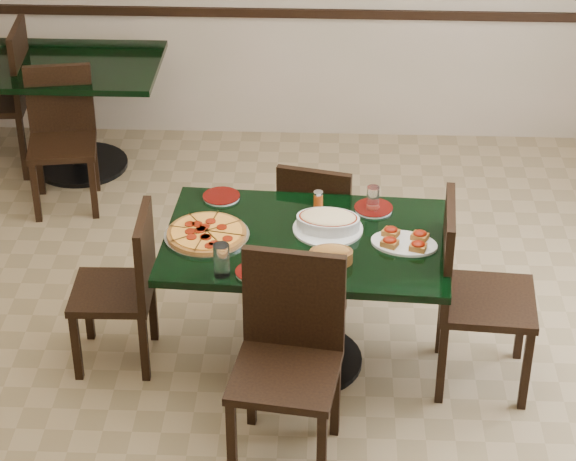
{
  "coord_description": "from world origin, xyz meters",
  "views": [
    {
      "loc": [
        0.08,
        -4.46,
        3.58
      ],
      "look_at": [
        -0.11,
        0.0,
        0.86
      ],
      "focal_mm": 70.0,
      "sensor_mm": 36.0,
      "label": 1
    }
  ],
  "objects_px": {
    "chair_left": "(127,282)",
    "back_chair_left": "(5,89)",
    "main_table": "(306,269)",
    "chair_far": "(318,224)",
    "back_table": "(74,95)",
    "lasagna_casserole": "(328,222)",
    "bruschetta_platter": "(404,241)",
    "pepperoni_pizza": "(207,233)",
    "back_chair_near": "(62,130)",
    "bread_basket": "(331,255)",
    "chair_right": "(469,285)",
    "chair_near": "(289,348)"
  },
  "relations": [
    {
      "from": "lasagna_casserole",
      "to": "chair_near",
      "type": "bearing_deg",
      "value": -97.95
    },
    {
      "from": "main_table",
      "to": "pepperoni_pizza",
      "type": "xyz_separation_m",
      "value": [
        -0.48,
        -0.01,
        0.2
      ]
    },
    {
      "from": "back_table",
      "to": "chair_left",
      "type": "height_order",
      "value": "chair_left"
    },
    {
      "from": "chair_far",
      "to": "lasagna_casserole",
      "type": "distance_m",
      "value": 0.62
    },
    {
      "from": "chair_near",
      "to": "chair_far",
      "type": "bearing_deg",
      "value": 93.3
    },
    {
      "from": "chair_right",
      "to": "pepperoni_pizza",
      "type": "xyz_separation_m",
      "value": [
        -1.26,
        0.08,
        0.21
      ]
    },
    {
      "from": "bruschetta_platter",
      "to": "main_table",
      "type": "bearing_deg",
      "value": -170.81
    },
    {
      "from": "lasagna_casserole",
      "to": "pepperoni_pizza",
      "type": "bearing_deg",
      "value": -166.51
    },
    {
      "from": "chair_right",
      "to": "bread_basket",
      "type": "bearing_deg",
      "value": 104.64
    },
    {
      "from": "back_table",
      "to": "chair_right",
      "type": "bearing_deg",
      "value": -42.4
    },
    {
      "from": "chair_left",
      "to": "bruschetta_platter",
      "type": "xyz_separation_m",
      "value": [
        1.35,
        -0.04,
        0.3
      ]
    },
    {
      "from": "main_table",
      "to": "back_table",
      "type": "xyz_separation_m",
      "value": [
        -1.57,
        2.07,
        -0.04
      ]
    },
    {
      "from": "main_table",
      "to": "bruschetta_platter",
      "type": "xyz_separation_m",
      "value": [
        0.47,
        -0.04,
        0.21
      ]
    },
    {
      "from": "back_table",
      "to": "chair_far",
      "type": "distance_m",
      "value": 2.19
    },
    {
      "from": "back_table",
      "to": "bruschetta_platter",
      "type": "xyz_separation_m",
      "value": [
        2.04,
        -2.11,
        0.25
      ]
    },
    {
      "from": "bread_basket",
      "to": "main_table",
      "type": "bearing_deg",
      "value": 115.23
    },
    {
      "from": "main_table",
      "to": "bruschetta_platter",
      "type": "height_order",
      "value": "bruschetta_platter"
    },
    {
      "from": "chair_left",
      "to": "back_chair_left",
      "type": "xyz_separation_m",
      "value": [
        -1.13,
        2.07,
        0.08
      ]
    },
    {
      "from": "chair_far",
      "to": "chair_left",
      "type": "height_order",
      "value": "chair_left"
    },
    {
      "from": "pepperoni_pizza",
      "to": "lasagna_casserole",
      "type": "relative_size",
      "value": 1.21
    },
    {
      "from": "chair_left",
      "to": "back_chair_left",
      "type": "relative_size",
      "value": 0.86
    },
    {
      "from": "back_table",
      "to": "chair_near",
      "type": "xyz_separation_m",
      "value": [
        1.51,
        -2.68,
        0.03
      ]
    },
    {
      "from": "back_table",
      "to": "pepperoni_pizza",
      "type": "bearing_deg",
      "value": -62.15
    },
    {
      "from": "back_table",
      "to": "back_chair_left",
      "type": "height_order",
      "value": "back_chair_left"
    },
    {
      "from": "chair_right",
      "to": "chair_left",
      "type": "xyz_separation_m",
      "value": [
        -1.67,
        0.09,
        -0.08
      ]
    },
    {
      "from": "pepperoni_pizza",
      "to": "bread_basket",
      "type": "relative_size",
      "value": 1.93
    },
    {
      "from": "back_table",
      "to": "lasagna_casserole",
      "type": "relative_size",
      "value": 3.33
    },
    {
      "from": "chair_far",
      "to": "back_chair_left",
      "type": "xyz_separation_m",
      "value": [
        -2.07,
        1.47,
        0.09
      ]
    },
    {
      "from": "back_table",
      "to": "back_chair_left",
      "type": "bearing_deg",
      "value": -179.87
    },
    {
      "from": "chair_right",
      "to": "back_chair_left",
      "type": "bearing_deg",
      "value": 56.83
    },
    {
      "from": "chair_far",
      "to": "pepperoni_pizza",
      "type": "xyz_separation_m",
      "value": [
        -0.53,
        -0.6,
        0.3
      ]
    },
    {
      "from": "back_table",
      "to": "bruschetta_platter",
      "type": "distance_m",
      "value": 2.94
    },
    {
      "from": "main_table",
      "to": "chair_far",
      "type": "bearing_deg",
      "value": 88.71
    },
    {
      "from": "back_chair_left",
      "to": "bruschetta_platter",
      "type": "bearing_deg",
      "value": 45.28
    },
    {
      "from": "chair_left",
      "to": "chair_right",
      "type": "bearing_deg",
      "value": 85.98
    },
    {
      "from": "chair_near",
      "to": "pepperoni_pizza",
      "type": "bearing_deg",
      "value": 133.12
    },
    {
      "from": "back_table",
      "to": "back_chair_near",
      "type": "distance_m",
      "value": 0.44
    },
    {
      "from": "main_table",
      "to": "chair_right",
      "type": "distance_m",
      "value": 0.79
    },
    {
      "from": "pepperoni_pizza",
      "to": "lasagna_casserole",
      "type": "distance_m",
      "value": 0.59
    },
    {
      "from": "bread_basket",
      "to": "bruschetta_platter",
      "type": "height_order",
      "value": "bread_basket"
    },
    {
      "from": "chair_near",
      "to": "bread_basket",
      "type": "distance_m",
      "value": 0.5
    },
    {
      "from": "bruschetta_platter",
      "to": "back_chair_near",
      "type": "bearing_deg",
      "value": 155.02
    },
    {
      "from": "main_table",
      "to": "pepperoni_pizza",
      "type": "relative_size",
      "value": 3.42
    },
    {
      "from": "pepperoni_pizza",
      "to": "bruschetta_platter",
      "type": "distance_m",
      "value": 0.94
    },
    {
      "from": "back_chair_near",
      "to": "pepperoni_pizza",
      "type": "distance_m",
      "value": 1.98
    },
    {
      "from": "back_chair_left",
      "to": "chair_near",
      "type": "bearing_deg",
      "value": 31.83
    },
    {
      "from": "back_table",
      "to": "lasagna_casserole",
      "type": "bearing_deg",
      "value": -49.86
    },
    {
      "from": "chair_right",
      "to": "back_table",
      "type": "bearing_deg",
      "value": 51.91
    },
    {
      "from": "main_table",
      "to": "lasagna_casserole",
      "type": "height_order",
      "value": "lasagna_casserole"
    },
    {
      "from": "back_table",
      "to": "bruschetta_platter",
      "type": "relative_size",
      "value": 3.12
    }
  ]
}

